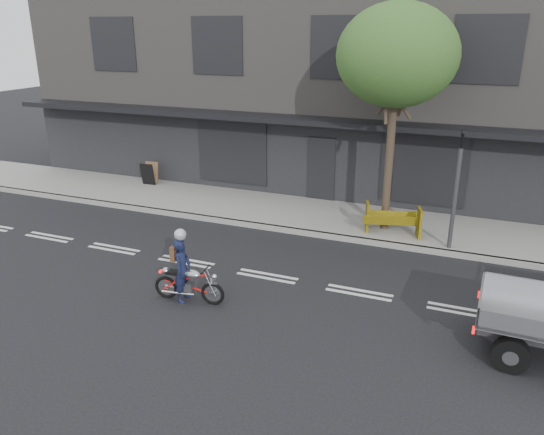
{
  "coord_description": "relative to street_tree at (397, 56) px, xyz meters",
  "views": [
    {
      "loc": [
        4.69,
        -11.37,
        6.07
      ],
      "look_at": [
        -0.07,
        0.5,
        1.43
      ],
      "focal_mm": 35.0,
      "sensor_mm": 36.0,
      "label": 1
    }
  ],
  "objects": [
    {
      "name": "street_tree",
      "position": [
        0.0,
        0.0,
        0.0
      ],
      "size": [
        3.4,
        3.4,
        6.74
      ],
      "color": "#382B21",
      "rests_on": "ground"
    },
    {
      "name": "kerb",
      "position": [
        -2.2,
        -1.1,
        -5.2
      ],
      "size": [
        32.0,
        0.2,
        0.15
      ],
      "primitive_type": "cube",
      "color": "gray",
      "rests_on": "ground"
    },
    {
      "name": "construction_barrier",
      "position": [
        0.3,
        -0.62,
        -4.66
      ],
      "size": [
        1.78,
        1.1,
        0.93
      ],
      "primitive_type": null,
      "rotation": [
        0.0,
        0.0,
        0.29
      ],
      "color": "#DBB90B",
      "rests_on": "sidewalk"
    },
    {
      "name": "motorcycle",
      "position": [
        -3.4,
        -6.07,
        -4.82
      ],
      "size": [
        1.74,
        0.51,
        0.9
      ],
      "rotation": [
        0.0,
        0.0,
        0.11
      ],
      "color": "black",
      "rests_on": "ground"
    },
    {
      "name": "traffic_light_pole",
      "position": [
        2.0,
        -0.85,
        -3.63
      ],
      "size": [
        0.12,
        0.12,
        3.5
      ],
      "color": "#2D2D30",
      "rests_on": "ground"
    },
    {
      "name": "rider",
      "position": [
        -3.55,
        -6.07,
        -4.51
      ],
      "size": [
        0.42,
        0.59,
        1.53
      ],
      "primitive_type": "imported",
      "rotation": [
        0.0,
        0.0,
        1.68
      ],
      "color": "#131936",
      "rests_on": "ground"
    },
    {
      "name": "ground",
      "position": [
        -2.2,
        -4.2,
        -5.28
      ],
      "size": [
        80.0,
        80.0,
        0.0
      ],
      "primitive_type": "plane",
      "color": "black",
      "rests_on": "ground"
    },
    {
      "name": "building_main",
      "position": [
        -2.2,
        7.1,
        -1.28
      ],
      "size": [
        26.0,
        10.0,
        8.0
      ],
      "primitive_type": "cube",
      "color": "slate",
      "rests_on": "ground"
    },
    {
      "name": "sidewalk",
      "position": [
        -2.2,
        0.5,
        -5.2
      ],
      "size": [
        32.0,
        3.2,
        0.15
      ],
      "primitive_type": "cube",
      "color": "gray",
      "rests_on": "ground"
    },
    {
      "name": "sandwich_board",
      "position": [
        -9.53,
        1.27,
        -4.69
      ],
      "size": [
        0.57,
        0.4,
        0.87
      ],
      "primitive_type": null,
      "rotation": [
        0.0,
        0.0,
        0.07
      ],
      "color": "black",
      "rests_on": "sidewalk"
    }
  ]
}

